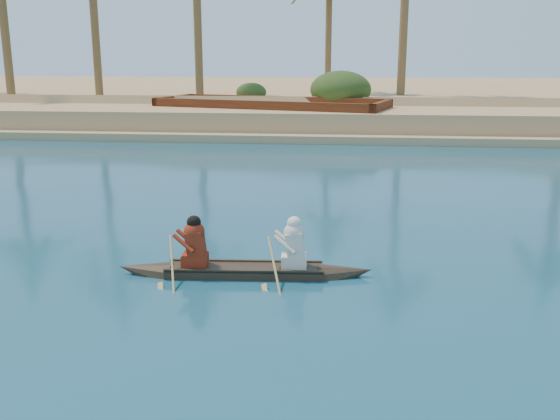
# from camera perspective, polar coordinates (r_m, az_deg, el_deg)

# --- Properties ---
(sandy_embankment) EXTENTS (150.00, 51.00, 1.50)m
(sandy_embankment) POSITION_cam_1_polar(r_m,az_deg,el_deg) (53.65, 0.59, 10.29)
(sandy_embankment) COLOR tan
(sandy_embankment) RESTS_ON ground
(shrub_cluster) EXTENTS (100.00, 6.00, 2.40)m
(shrub_cluster) POSITION_cam_1_polar(r_m,az_deg,el_deg) (38.35, -1.68, 9.82)
(shrub_cluster) COLOR #233C15
(shrub_cluster) RESTS_ON ground
(canoe) EXTENTS (4.76, 0.95, 1.30)m
(canoe) POSITION_cam_1_polar(r_m,az_deg,el_deg) (11.59, -3.27, -4.80)
(canoe) COLOR #352A1D
(canoe) RESTS_ON ground
(barge_mid) EXTENTS (12.89, 7.19, 2.04)m
(barge_mid) POSITION_cam_1_polar(r_m,az_deg,el_deg) (33.80, -0.81, 8.44)
(barge_mid) COLOR #5B3113
(barge_mid) RESTS_ON ground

